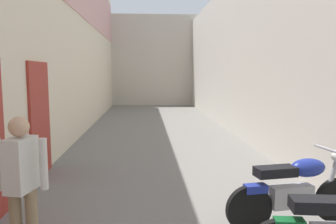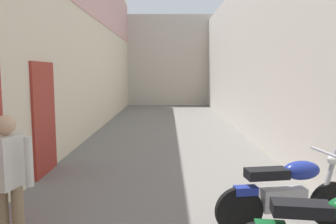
% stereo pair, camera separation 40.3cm
% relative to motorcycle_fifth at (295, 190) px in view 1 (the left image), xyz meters
% --- Properties ---
extents(ground_plane, '(37.65, 37.65, 0.00)m').
position_rel_motorcycle_fifth_xyz_m(ground_plane, '(-1.51, 3.45, -0.50)').
color(ground_plane, slate).
extents(building_left, '(0.45, 21.65, 6.77)m').
position_rel_motorcycle_fifth_xyz_m(building_left, '(-4.15, 5.39, 2.91)').
color(building_left, beige).
rests_on(building_left, ground).
extents(building_right, '(0.45, 21.65, 5.11)m').
position_rel_motorcycle_fifth_xyz_m(building_right, '(1.14, 5.45, 2.06)').
color(building_right, beige).
rests_on(building_right, ground).
extents(building_far_end, '(7.90, 2.00, 5.47)m').
position_rel_motorcycle_fifth_xyz_m(building_far_end, '(-1.51, 17.28, 2.24)').
color(building_far_end, beige).
rests_on(building_far_end, ground).
extents(motorcycle_fifth, '(1.84, 0.58, 1.04)m').
position_rel_motorcycle_fifth_xyz_m(motorcycle_fifth, '(0.00, 0.00, 0.00)').
color(motorcycle_fifth, black).
rests_on(motorcycle_fifth, ground).
extents(pedestrian_further_down, '(0.52, 0.38, 1.57)m').
position_rel_motorcycle_fifth_xyz_m(pedestrian_further_down, '(-3.15, -0.70, 0.42)').
color(pedestrian_further_down, '#8C7251').
rests_on(pedestrian_further_down, ground).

